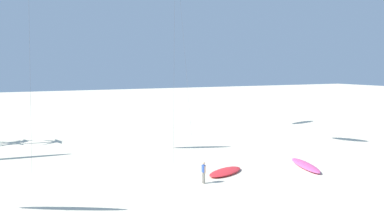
# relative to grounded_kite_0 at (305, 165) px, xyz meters

# --- Properties ---
(grounded_kite_0) EXTENTS (2.97, 5.76, 0.39)m
(grounded_kite_0) POSITION_rel_grounded_kite_0_xyz_m (0.00, 0.00, 0.00)
(grounded_kite_0) COLOR #EA5193
(grounded_kite_0) RESTS_ON ground
(grounded_kite_1) EXTENTS (4.54, 3.49, 0.31)m
(grounded_kite_1) POSITION_rel_grounded_kite_0_xyz_m (-7.55, 1.42, -0.04)
(grounded_kite_1) COLOR red
(grounded_kite_1) RESTS_ON ground
(person_near_left) EXTENTS (0.23, 0.51, 1.70)m
(person_near_left) POSITION_rel_grounded_kite_0_xyz_m (-10.65, -0.43, 0.74)
(person_near_left) COLOR slate
(person_near_left) RESTS_ON ground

